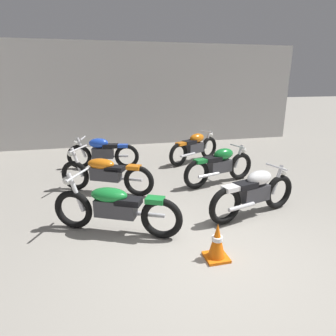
% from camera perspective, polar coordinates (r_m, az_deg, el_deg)
% --- Properties ---
extents(ground_plane, '(60.00, 60.00, 0.00)m').
position_cam_1_polar(ground_plane, '(4.39, 8.36, -16.57)').
color(ground_plane, gray).
extents(back_wall, '(12.54, 0.24, 3.60)m').
position_cam_1_polar(back_wall, '(11.06, -6.53, 13.84)').
color(back_wall, '#BCBAB7').
rests_on(back_wall, ground).
extents(motorcycle_left_row_0, '(1.99, 1.12, 0.97)m').
position_cam_1_polar(motorcycle_left_row_0, '(4.79, -10.24, -7.44)').
color(motorcycle_left_row_0, black).
rests_on(motorcycle_left_row_0, ground).
extents(motorcycle_left_row_1, '(1.96, 1.17, 0.97)m').
position_cam_1_polar(motorcycle_left_row_1, '(6.48, -12.06, -0.95)').
color(motorcycle_left_row_1, black).
rests_on(motorcycle_left_row_1, ground).
extents(motorcycle_left_row_2, '(1.95, 0.61, 0.88)m').
position_cam_1_polar(motorcycle_left_row_2, '(8.27, -12.57, 3.01)').
color(motorcycle_left_row_2, black).
rests_on(motorcycle_left_row_2, ground).
extents(motorcycle_right_row_0, '(1.93, 0.71, 0.88)m').
position_cam_1_polar(motorcycle_right_row_0, '(5.51, 16.40, -4.48)').
color(motorcycle_right_row_0, black).
rests_on(motorcycle_right_row_0, ground).
extents(motorcycle_right_row_1, '(1.93, 0.71, 0.88)m').
position_cam_1_polar(motorcycle_right_row_1, '(6.99, 10.03, 0.57)').
color(motorcycle_right_row_1, black).
rests_on(motorcycle_right_row_1, ground).
extents(motorcycle_right_row_2, '(1.79, 1.01, 0.88)m').
position_cam_1_polar(motorcycle_right_row_2, '(8.72, 5.18, 4.09)').
color(motorcycle_right_row_2, black).
rests_on(motorcycle_right_row_2, ground).
extents(traffic_cone, '(0.32, 0.32, 0.54)m').
position_cam_1_polar(traffic_cone, '(4.22, 9.48, -13.97)').
color(traffic_cone, orange).
rests_on(traffic_cone, ground).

